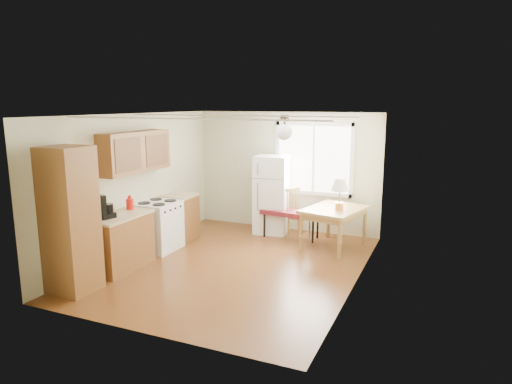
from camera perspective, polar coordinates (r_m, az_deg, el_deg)
The scene contains 11 objects.
room_shell at distance 7.43m, azimuth -2.64°, elevation -0.05°, with size 4.60×5.60×2.62m.
kitchen_run at distance 7.90m, azimuth -15.94°, elevation -2.83°, with size 0.65×3.40×2.20m.
window_unit at distance 9.46m, azimuth 7.22°, elevation 4.13°, with size 1.64×0.05×1.51m.
pendant_light at distance 7.40m, azimuth 3.59°, elevation 7.60°, with size 0.26×0.26×0.40m.
refrigerator at distance 9.49m, azimuth 1.98°, elevation -0.30°, with size 0.75×0.75×1.62m.
bench at distance 9.17m, azimuth 4.40°, elevation -2.73°, with size 1.25×0.57×0.56m.
dining_table at distance 8.62m, azimuth 9.75°, elevation -2.65°, with size 1.16×1.39×0.76m.
chair at distance 9.18m, azimuth 5.00°, elevation -2.22°, with size 0.50×0.49×1.00m.
table_lamp at distance 8.41m, azimuth 10.44°, elevation 0.59°, with size 0.33×0.33×0.57m.
coffee_maker at distance 7.51m, azimuth -18.33°, elevation -2.10°, with size 0.25×0.30×0.39m.
kettle at distance 8.04m, azimuth -15.49°, elevation -1.40°, with size 0.13×0.13×0.24m.
Camera 1 is at (3.19, -6.55, 2.69)m, focal length 32.00 mm.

